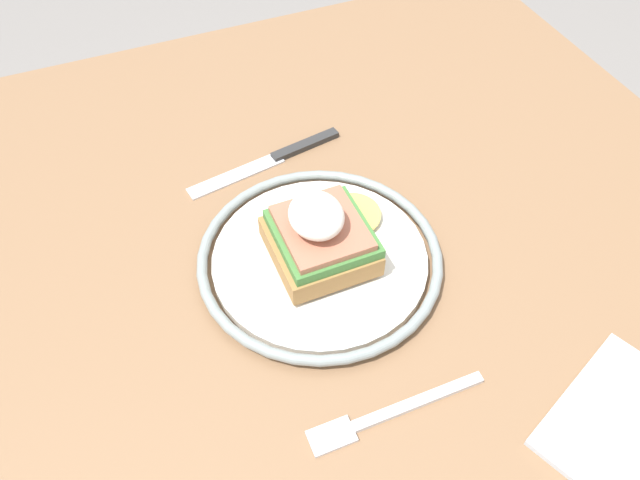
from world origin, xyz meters
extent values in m
cube|color=#846042|center=(0.00, 0.00, 0.73)|extent=(0.86, 0.90, 0.03)
cylinder|color=#846042|center=(0.37, -0.39, 0.36)|extent=(0.06, 0.06, 0.71)
cylinder|color=#846042|center=(0.37, 0.39, 0.36)|extent=(0.06, 0.06, 0.71)
cylinder|color=silver|center=(0.00, 0.01, 0.75)|extent=(0.20, 0.20, 0.01)
torus|color=gray|center=(0.00, 0.01, 0.75)|extent=(0.23, 0.23, 0.01)
cube|color=#9E703D|center=(0.00, 0.01, 0.77)|extent=(0.09, 0.09, 0.02)
cube|color=#427A38|center=(0.00, 0.01, 0.78)|extent=(0.09, 0.08, 0.01)
cube|color=#AD664C|center=(0.00, 0.01, 0.79)|extent=(0.08, 0.07, 0.01)
ellipsoid|color=white|center=(0.00, 0.01, 0.81)|extent=(0.06, 0.05, 0.03)
cylinder|color=#E5C656|center=(0.03, -0.04, 0.76)|extent=(0.06, 0.06, 0.00)
cube|color=silver|center=(-0.16, -0.01, 0.74)|extent=(0.01, 0.12, 0.00)
cube|color=silver|center=(-0.16, 0.07, 0.74)|extent=(0.02, 0.04, 0.00)
cube|color=#2D2D2D|center=(0.16, -0.04, 0.75)|extent=(0.03, 0.08, 0.01)
cube|color=silver|center=(0.15, 0.05, 0.74)|extent=(0.04, 0.11, 0.00)
cube|color=silver|center=(-0.25, -0.15, 0.74)|extent=(0.15, 0.16, 0.01)
camera|label=1|loc=(-0.34, 0.15, 1.21)|focal=35.00mm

